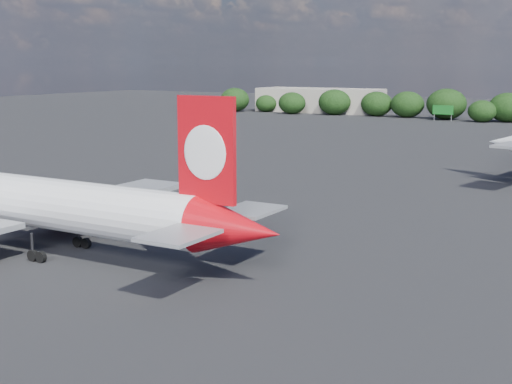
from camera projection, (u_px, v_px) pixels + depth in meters
The scene contains 4 objects.
ground at pixel (332, 185), 99.22m from camera, with size 500.00×500.00×0.00m, color black.
qantas_airliner at pixel (52, 205), 62.78m from camera, with size 43.87×41.63×14.37m.
terminal_building at pixel (320, 100), 242.82m from camera, with size 42.00×16.00×8.00m.
highway_sign at pixel (443, 110), 205.91m from camera, with size 6.00×0.30×4.50m.
Camera 1 is at (40.58, -29.61, 16.83)m, focal length 50.00 mm.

